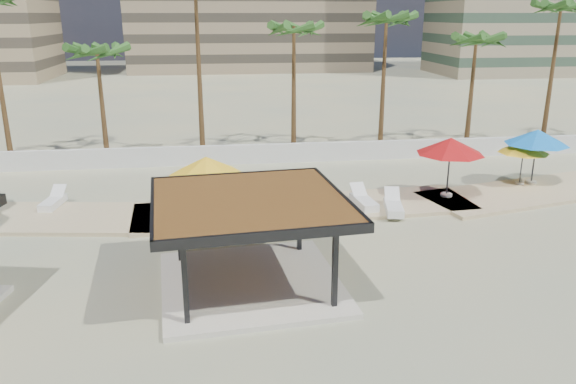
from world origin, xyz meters
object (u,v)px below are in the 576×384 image
object	(u,v)px
lounger_b	(393,207)
lounger_c	(364,201)
umbrella_c	(451,146)
lounger_a	(53,202)
pavilion_central	(250,234)

from	to	relation	value
lounger_b	lounger_c	distance (m)	1.49
umbrella_c	lounger_b	world-z (taller)	umbrella_c
lounger_a	lounger_c	size ratio (longest dim) A/B	0.92
pavilion_central	lounger_b	distance (m)	9.51
umbrella_c	lounger_c	bearing A→B (deg)	-168.79
pavilion_central	lounger_a	size ratio (longest dim) A/B	3.22
pavilion_central	lounger_a	distance (m)	12.70
lounger_a	lounger_b	world-z (taller)	lounger_b
pavilion_central	lounger_c	bearing A→B (deg)	45.56
pavilion_central	lounger_a	world-z (taller)	pavilion_central
pavilion_central	lounger_a	xyz separation A→B (m)	(-8.76, 9.07, -1.53)
lounger_b	pavilion_central	bearing A→B (deg)	143.18
lounger_a	lounger_b	bearing A→B (deg)	-92.09
umbrella_c	lounger_b	distance (m)	4.44
lounger_c	lounger_a	bearing A→B (deg)	76.53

